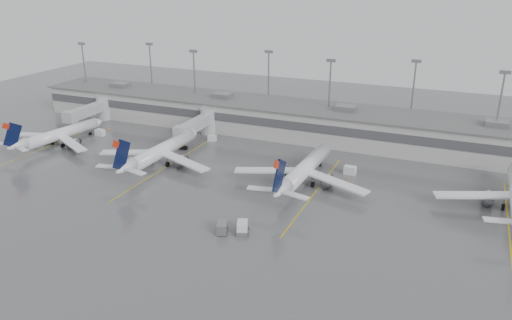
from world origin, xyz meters
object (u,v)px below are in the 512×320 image
at_px(baggage_tug, 242,229).
at_px(jet_mid_right, 304,170).
at_px(jet_mid_left, 160,151).
at_px(jet_far_left, 58,135).

bearing_deg(baggage_tug, jet_mid_right, 61.20).
height_order(jet_mid_right, baggage_tug, jet_mid_right).
distance_m(jet_mid_right, baggage_tug, 23.98).
height_order(jet_mid_left, baggage_tug, jet_mid_left).
xyz_separation_m(jet_mid_left, jet_mid_right, (33.49, 2.00, 0.04)).
distance_m(jet_mid_left, jet_mid_right, 33.55).
bearing_deg(jet_far_left, jet_mid_left, 6.34).
xyz_separation_m(jet_far_left, jet_mid_right, (64.49, 0.95, 0.32)).
height_order(jet_mid_left, jet_mid_right, jet_mid_right).
relative_size(jet_far_left, baggage_tug, 7.87).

